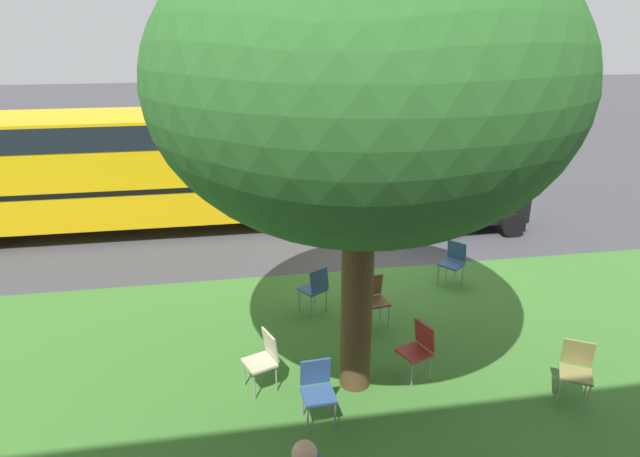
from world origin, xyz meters
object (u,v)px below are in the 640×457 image
object	(u,v)px
chair_0	(418,347)
chair_6	(264,357)
chair_2	(576,367)
school_bus	(143,160)
chair_4	(315,287)
chair_1	(374,296)
chair_3	(317,387)
parked_car	(448,196)
chair_5	(453,260)
street_tree	(363,84)

from	to	relation	value
chair_0	chair_6	size ratio (longest dim) A/B	1.00
chair_6	chair_2	bearing A→B (deg)	167.12
chair_2	school_bus	distance (m)	10.58
chair_4	school_bus	xyz separation A→B (m)	(3.49, -5.13, 1.24)
chair_1	chair_3	world-z (taller)	same
chair_0	chair_2	xyz separation A→B (m)	(-1.99, 0.84, 0.00)
chair_1	chair_4	xyz separation A→B (m)	(0.94, -0.53, 0.00)
parked_car	chair_1	bearing A→B (deg)	54.40
chair_2	chair_4	world-z (taller)	same
chair_3	chair_5	world-z (taller)	same
chair_4	chair_5	distance (m)	2.99
chair_0	chair_2	distance (m)	2.16
parked_car	chair_5	bearing A→B (deg)	70.16
chair_4	parked_car	world-z (taller)	parked_car
chair_5	chair_2	bearing A→B (deg)	93.91
parked_car	school_bus	xyz separation A→B (m)	(7.50, -1.38, 0.92)
chair_0	chair_1	xyz separation A→B (m)	(0.24, -1.63, 0.00)
chair_5	parked_car	world-z (taller)	parked_car
street_tree	chair_6	world-z (taller)	street_tree
chair_3	school_bus	bearing A→B (deg)	-69.04
street_tree	chair_4	bearing A→B (deg)	-83.82
chair_5	chair_1	bearing A→B (deg)	32.06
chair_1	school_bus	world-z (taller)	school_bus
chair_2	chair_3	bearing A→B (deg)	-2.56
street_tree	parked_car	bearing A→B (deg)	-122.53
chair_3	parked_car	xyz separation A→B (m)	(-4.45, -6.60, 0.32)
street_tree	chair_4	size ratio (longest dim) A/B	7.02
chair_2	parked_car	size ratio (longest dim) A/B	0.24
street_tree	chair_3	world-z (taller)	street_tree
chair_4	chair_5	size ratio (longest dim) A/B	1.00
chair_6	parked_car	bearing A→B (deg)	-131.25
street_tree	chair_2	bearing A→B (deg)	164.08
street_tree	school_bus	size ratio (longest dim) A/B	0.59
chair_6	school_bus	xyz separation A→B (m)	(2.42, -7.17, 1.24)
chair_3	chair_4	xyz separation A→B (m)	(-0.43, -2.84, 0.00)
street_tree	chair_6	distance (m)	3.97
chair_6	chair_5	bearing A→B (deg)	-145.48
chair_4	chair_6	xyz separation A→B (m)	(1.07, 2.03, 0.00)
chair_4	parked_car	xyz separation A→B (m)	(-4.01, -3.76, 0.32)
street_tree	chair_5	distance (m)	5.43
street_tree	chair_5	bearing A→B (deg)	-133.02
parked_car	chair_0	bearing A→B (deg)	64.41
chair_0	school_bus	size ratio (longest dim) A/B	0.08
chair_0	chair_4	bearing A→B (deg)	-61.41
chair_2	school_bus	xyz separation A→B (m)	(6.65, -8.14, 1.24)
chair_0	chair_6	world-z (taller)	same
chair_3	chair_6	world-z (taller)	same
chair_5	school_bus	size ratio (longest dim) A/B	0.08
chair_0	street_tree	bearing A→B (deg)	0.26
chair_0	school_bus	bearing A→B (deg)	-57.41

